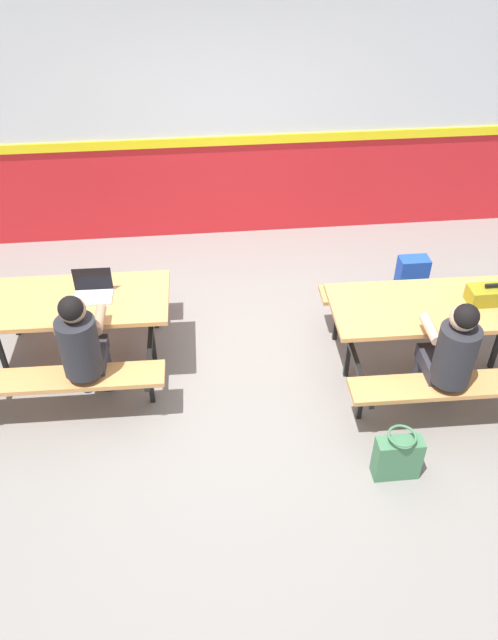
{
  "coord_description": "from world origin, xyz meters",
  "views": [
    {
      "loc": [
        -0.42,
        -4.02,
        3.72
      ],
      "look_at": [
        0.0,
        0.03,
        0.55
      ],
      "focal_mm": 34.3,
      "sensor_mm": 36.0,
      "label": 1
    }
  ],
  "objects_px": {
    "picnic_table_right": "(430,321)",
    "tote_bag_bright": "(398,457)",
    "student_further": "(450,352)",
    "toolbox_grey": "(492,295)",
    "backpack_dark": "(411,277)",
    "student_nearer": "(82,344)",
    "picnic_table_left": "(70,315)",
    "laptop_silver": "(93,291)"
  },
  "relations": [
    {
      "from": "picnic_table_right",
      "to": "tote_bag_bright",
      "type": "xyz_separation_m",
      "value": [
        -0.55,
        -1.08,
        -0.38
      ]
    },
    {
      "from": "picnic_table_right",
      "to": "student_further",
      "type": "height_order",
      "value": "student_further"
    },
    {
      "from": "laptop_silver",
      "to": "backpack_dark",
      "type": "height_order",
      "value": "laptop_silver"
    },
    {
      "from": "student_nearer",
      "to": "tote_bag_bright",
      "type": "xyz_separation_m",
      "value": [
        2.29,
        -0.91,
        -0.51
      ]
    },
    {
      "from": "picnic_table_left",
      "to": "toolbox_grey",
      "type": "distance_m",
      "value": 3.52
    },
    {
      "from": "backpack_dark",
      "to": "tote_bag_bright",
      "type": "xyz_separation_m",
      "value": [
        -0.82,
        -2.25,
        -0.02
      ]
    },
    {
      "from": "picnic_table_left",
      "to": "backpack_dark",
      "type": "relative_size",
      "value": 3.87
    },
    {
      "from": "picnic_table_right",
      "to": "tote_bag_bright",
      "type": "distance_m",
      "value": 1.27
    },
    {
      "from": "laptop_silver",
      "to": "toolbox_grey",
      "type": "height_order",
      "value": "laptop_silver"
    },
    {
      "from": "picnic_table_right",
      "to": "student_nearer",
      "type": "bearing_deg",
      "value": -176.49
    },
    {
      "from": "student_further",
      "to": "tote_bag_bright",
      "type": "bearing_deg",
      "value": -132.87
    },
    {
      "from": "toolbox_grey",
      "to": "backpack_dark",
      "type": "bearing_deg",
      "value": 99.85
    },
    {
      "from": "picnic_table_left",
      "to": "student_further",
      "type": "relative_size",
      "value": 1.41
    },
    {
      "from": "picnic_table_right",
      "to": "backpack_dark",
      "type": "height_order",
      "value": "picnic_table_right"
    },
    {
      "from": "student_further",
      "to": "backpack_dark",
      "type": "height_order",
      "value": "student_further"
    },
    {
      "from": "picnic_table_left",
      "to": "laptop_silver",
      "type": "xyz_separation_m",
      "value": [
        0.22,
        0.03,
        0.21
      ]
    },
    {
      "from": "student_further",
      "to": "tote_bag_bright",
      "type": "xyz_separation_m",
      "value": [
        -0.49,
        -0.53,
        -0.51
      ]
    },
    {
      "from": "picnic_table_right",
      "to": "laptop_silver",
      "type": "bearing_deg",
      "value": 171.45
    },
    {
      "from": "student_nearer",
      "to": "student_further",
      "type": "relative_size",
      "value": 1.0
    },
    {
      "from": "tote_bag_bright",
      "to": "laptop_silver",
      "type": "bearing_deg",
      "value": 146.26
    },
    {
      "from": "student_further",
      "to": "toolbox_grey",
      "type": "height_order",
      "value": "student_further"
    },
    {
      "from": "laptop_silver",
      "to": "tote_bag_bright",
      "type": "height_order",
      "value": "laptop_silver"
    },
    {
      "from": "student_nearer",
      "to": "student_further",
      "type": "distance_m",
      "value": 2.8
    },
    {
      "from": "tote_bag_bright",
      "to": "student_nearer",
      "type": "bearing_deg",
      "value": 158.35
    },
    {
      "from": "backpack_dark",
      "to": "tote_bag_bright",
      "type": "relative_size",
      "value": 1.02
    },
    {
      "from": "picnic_table_right",
      "to": "laptop_silver",
      "type": "height_order",
      "value": "laptop_silver"
    },
    {
      "from": "student_nearer",
      "to": "laptop_silver",
      "type": "height_order",
      "value": "student_nearer"
    },
    {
      "from": "picnic_table_right",
      "to": "laptop_silver",
      "type": "distance_m",
      "value": 2.83
    },
    {
      "from": "laptop_silver",
      "to": "tote_bag_bright",
      "type": "distance_m",
      "value": 2.77
    },
    {
      "from": "student_nearer",
      "to": "student_further",
      "type": "bearing_deg",
      "value": -7.84
    },
    {
      "from": "picnic_table_left",
      "to": "backpack_dark",
      "type": "bearing_deg",
      "value": 13.41
    },
    {
      "from": "student_further",
      "to": "laptop_silver",
      "type": "xyz_separation_m",
      "value": [
        -2.74,
        0.98,
        0.08
      ]
    },
    {
      "from": "picnic_table_left",
      "to": "laptop_silver",
      "type": "height_order",
      "value": "laptop_silver"
    },
    {
      "from": "toolbox_grey",
      "to": "picnic_table_left",
      "type": "bearing_deg",
      "value": 173.54
    },
    {
      "from": "picnic_table_left",
      "to": "student_further",
      "type": "height_order",
      "value": "student_further"
    },
    {
      "from": "laptop_silver",
      "to": "toolbox_grey",
      "type": "bearing_deg",
      "value": -7.47
    },
    {
      "from": "picnic_table_right",
      "to": "toolbox_grey",
      "type": "distance_m",
      "value": 0.54
    },
    {
      "from": "laptop_silver",
      "to": "tote_bag_bright",
      "type": "relative_size",
      "value": 0.75
    },
    {
      "from": "toolbox_grey",
      "to": "backpack_dark",
      "type": "distance_m",
      "value": 1.34
    },
    {
      "from": "tote_bag_bright",
      "to": "student_further",
      "type": "bearing_deg",
      "value": 47.13
    },
    {
      "from": "student_further",
      "to": "picnic_table_right",
      "type": "bearing_deg",
      "value": 84.09
    },
    {
      "from": "toolbox_grey",
      "to": "student_nearer",
      "type": "bearing_deg",
      "value": -177.15
    }
  ]
}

